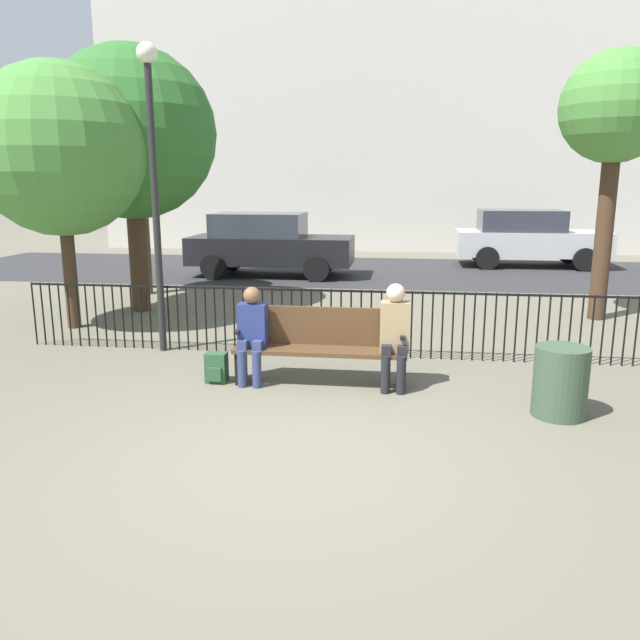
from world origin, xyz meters
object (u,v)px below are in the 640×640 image
object	(u,v)px
seated_person_0	(252,330)
tree_2	(616,112)
park_bench	(321,342)
tree_0	(131,135)
seated_person_1	(395,331)
lamp_post	(153,157)
backpack	(216,368)
tree_3	(138,159)
parked_car_0	(268,243)
parked_car_1	(528,237)
tree_1	(59,151)
trash_bin	(560,382)

from	to	relation	value
seated_person_0	tree_2	size ratio (longest dim) A/B	0.26
park_bench	tree_0	bearing A→B (deg)	135.69
seated_person_1	lamp_post	bearing A→B (deg)	159.08
park_bench	backpack	bearing A→B (deg)	-172.23
seated_person_0	tree_3	distance (m)	7.26
park_bench	tree_0	world-z (taller)	tree_0
parked_car_0	seated_person_0	bearing A→B (deg)	-78.89
tree_3	lamp_post	world-z (taller)	lamp_post
seated_person_0	parked_car_1	world-z (taller)	parked_car_1
park_bench	tree_1	bearing A→B (deg)	152.35
lamp_post	parked_car_1	size ratio (longest dim) A/B	1.00
tree_1	lamp_post	size ratio (longest dim) A/B	1.01
park_bench	backpack	distance (m)	1.32
park_bench	seated_person_1	size ratio (longest dim) A/B	1.65
trash_bin	tree_0	bearing A→B (deg)	144.75
seated_person_1	parked_car_1	size ratio (longest dim) A/B	0.30
tree_3	trash_bin	xyz separation A→B (m)	(7.26, -6.41, -2.51)
parked_car_0	parked_car_1	size ratio (longest dim) A/B	1.00
tree_0	seated_person_0	bearing A→B (deg)	-51.80
tree_2	trash_bin	distance (m)	6.22
tree_0	park_bench	bearing A→B (deg)	-44.31
trash_bin	backpack	bearing A→B (deg)	171.14
lamp_post	tree_2	bearing A→B (deg)	24.18
lamp_post	parked_car_0	distance (m)	7.71
tree_1	tree_3	xyz separation A→B (m)	(-0.11, 3.26, -0.01)
seated_person_1	backpack	xyz separation A→B (m)	(-2.16, -0.04, -0.53)
seated_person_1	tree_3	xyz separation A→B (m)	(-5.52, 5.76, 2.17)
park_bench	parked_car_0	world-z (taller)	parked_car_0
tree_2	seated_person_1	bearing A→B (deg)	-128.89
park_bench	parked_car_0	xyz separation A→B (m)	(-2.54, 8.63, 0.34)
parked_car_0	tree_3	bearing A→B (deg)	-124.89
tree_1	tree_3	distance (m)	3.26
backpack	tree_0	distance (m)	5.77
backpack	lamp_post	size ratio (longest dim) A/B	0.09
parked_car_0	tree_0	bearing A→B (deg)	-107.00
seated_person_1	tree_0	bearing A→B (deg)	140.48
seated_person_0	seated_person_1	distance (m)	1.71
seated_person_0	tree_1	distance (m)	4.99
seated_person_1	tree_0	world-z (taller)	tree_0
lamp_post	backpack	bearing A→B (deg)	-47.77
tree_0	trash_bin	distance (m)	8.59
tree_1	seated_person_1	bearing A→B (deg)	-24.78
tree_2	tree_3	size ratio (longest dim) A/B	1.18
backpack	trash_bin	world-z (taller)	trash_bin
backpack	tree_0	xyz separation A→B (m)	(-2.72, 4.07, 3.06)
seated_person_1	seated_person_0	bearing A→B (deg)	-179.86
park_bench	trash_bin	world-z (taller)	park_bench
tree_0	parked_car_1	xyz separation A→B (m)	(8.48, 7.53, -2.40)
tree_0	tree_1	size ratio (longest dim) A/B	1.12
tree_0	parked_car_1	world-z (taller)	tree_0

